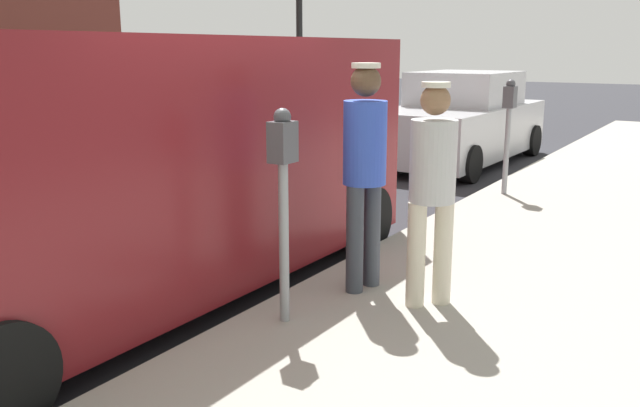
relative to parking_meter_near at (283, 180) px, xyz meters
The scene contains 7 objects.
ground_plane 1.79m from the parking_meter_near, behind, with size 80.00×80.00×0.00m, color #2D2D33.
parking_meter_near is the anchor object (origin of this frame).
parking_meter_far 5.09m from the parking_meter_near, 90.00° to the left, with size 0.14×0.18×1.52m.
pedestrian_in_gray 1.12m from the parking_meter_near, 48.52° to the left, with size 0.34×0.34×1.68m.
pedestrian_in_blue 0.90m from the parking_meter_near, 80.37° to the left, with size 0.34×0.36×1.80m.
parked_van 1.51m from the parking_meter_near, behind, with size 2.14×5.21×2.15m.
parked_sedan_ahead 8.21m from the parking_meter_near, 102.38° to the left, with size 2.01×4.43×1.65m.
Camera 1 is at (3.98, -3.68, 2.06)m, focal length 37.55 mm.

